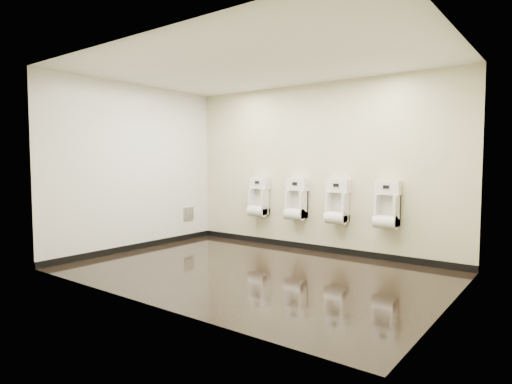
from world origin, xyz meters
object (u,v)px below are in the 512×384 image
at_px(urinal_2, 337,205).
at_px(urinal_3, 387,208).
at_px(access_panel, 188,214).
at_px(urinal_1, 296,202).
at_px(urinal_0, 259,200).

relative_size(urinal_2, urinal_3, 1.00).
bearing_deg(urinal_3, urinal_2, 180.00).
bearing_deg(access_panel, urinal_2, 8.23).
relative_size(urinal_1, urinal_2, 1.00).
bearing_deg(urinal_1, urinal_0, 180.00).
bearing_deg(urinal_1, urinal_3, 0.00).
relative_size(access_panel, urinal_1, 0.36).
distance_m(access_panel, urinal_3, 3.79).
height_order(access_panel, urinal_2, urinal_2).
distance_m(urinal_0, urinal_3, 2.37).
xyz_separation_m(urinal_1, urinal_2, (0.77, 0.00, 0.00)).
xyz_separation_m(access_panel, urinal_0, (1.38, 0.43, 0.31)).
bearing_deg(urinal_3, urinal_1, 180.00).
xyz_separation_m(urinal_0, urinal_3, (2.37, 0.00, 0.00)).
height_order(urinal_2, urinal_3, same).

